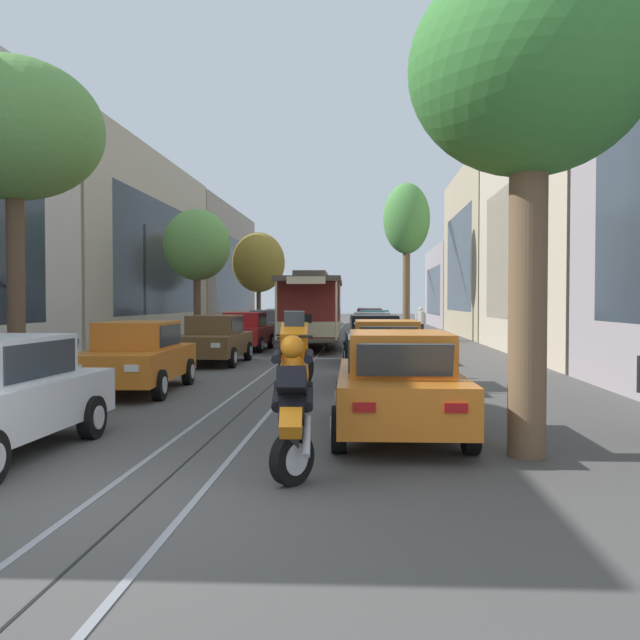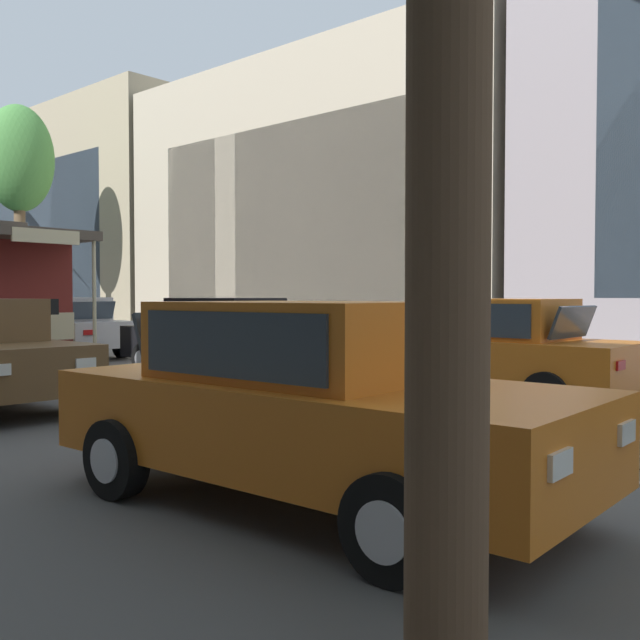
% 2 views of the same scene
% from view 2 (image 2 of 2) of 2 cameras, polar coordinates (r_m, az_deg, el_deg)
% --- Properties ---
extents(building_facade_right, '(5.28, 58.00, 10.51)m').
position_cam_2_polar(building_facade_right, '(26.48, -7.55, 8.24)').
color(building_facade_right, gray).
rests_on(building_facade_right, ground).
extents(parked_car_orange_second_left, '(2.11, 4.41, 1.58)m').
position_cam_2_polar(parked_car_orange_second_left, '(5.60, -0.85, -6.55)').
color(parked_car_orange_second_left, orange).
rests_on(parked_car_orange_second_left, ground).
extents(parked_car_orange_second_right, '(2.05, 4.38, 1.58)m').
position_cam_2_polar(parked_car_orange_second_right, '(11.10, 13.28, -2.37)').
color(parked_car_orange_second_right, orange).
rests_on(parked_car_orange_second_right, ground).
extents(parked_car_black_mid_right, '(2.14, 4.42, 1.58)m').
position_cam_2_polar(parked_car_black_mid_right, '(14.75, -7.87, -1.27)').
color(parked_car_black_mid_right, black).
rests_on(parked_car_black_mid_right, ground).
extents(parked_car_silver_fourth_right, '(2.02, 4.37, 1.58)m').
position_cam_2_polar(parked_car_silver_fourth_right, '(19.98, -19.68, -0.52)').
color(parked_car_silver_fourth_right, '#B7B7BC').
rests_on(parked_car_silver_fourth_right, ground).
extents(street_tree_kerb_right_second, '(2.39, 1.98, 8.11)m').
position_cam_2_polar(street_tree_kerb_right_second, '(26.89, -22.89, 11.48)').
color(street_tree_kerb_right_second, brown).
rests_on(street_tree_kerb_right_second, ground).
extents(pedestrian_on_left_pavement, '(0.55, 0.42, 1.74)m').
position_cam_2_polar(pedestrian_on_left_pavement, '(26.56, -21.06, 0.45)').
color(pedestrian_on_left_pavement, '#282D38').
rests_on(pedestrian_on_left_pavement, ground).
extents(fire_hydrant, '(0.40, 0.22, 0.84)m').
position_cam_2_polar(fire_hydrant, '(13.08, 10.21, -3.35)').
color(fire_hydrant, red).
rests_on(fire_hydrant, ground).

